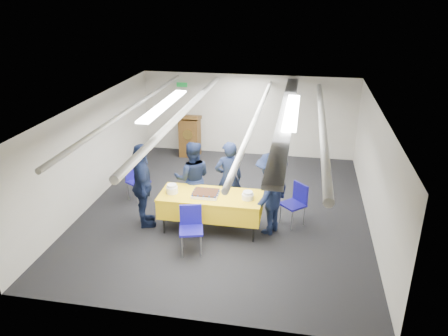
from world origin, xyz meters
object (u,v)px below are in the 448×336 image
Objects in this scene: podium at (190,135)px; chair_right at (296,200)px; serving_table at (211,204)px; sailor_d at (270,194)px; chair_near at (191,224)px; sailor_c at (143,186)px; sheet_cake at (206,194)px; chair_left at (136,177)px; sailor_a at (229,179)px; sailor_b at (192,178)px.

chair_right is (3.10, -3.41, -0.08)m from podium.
serving_table is 1.19m from sailor_d.
podium is 1.44× the size of chair_near.
sailor_c reaches higher than podium.
serving_table is 0.79m from chair_near.
chair_near reaches higher than serving_table.
chair_near is at bearing -99.44° from sheet_cake.
chair_right and chair_left have the same top height.
chair_left is 2.23m from sailor_a.
sheet_cake is 0.32× the size of sailor_b.
chair_near is 0.53× the size of sailor_a.
sailor_c is at bearing -177.63° from serving_table.
sheet_cake is 2.19m from chair_left.
chair_left is 3.25m from sailor_d.
chair_near is 1.46m from sailor_b.
sailor_c is (-0.84, -0.69, 0.07)m from sailor_b.
chair_left is (-1.75, 1.80, 0.00)m from chair_near.
serving_table is at bearing -161.16° from chair_right.
serving_table is 1.15× the size of sailor_c.
chair_near is 1.00× the size of chair_right.
sailor_d reaches higher than podium.
sailor_d is (2.51, 0.19, -0.04)m from sailor_c.
podium reaches higher than chair_near.
chair_left is 0.53× the size of sailor_a.
sheet_cake is at bearing -149.31° from serving_table.
serving_table is at bearing 117.14° from sailor_b.
chair_right is 3.09m from sailor_c.
serving_table is 2.31× the size of chair_left.
sailor_b is at bearing -78.36° from sailor_d.
sheet_cake is 0.84m from sailor_a.
sheet_cake is at bearing -71.17° from podium.
sheet_cake is 1.25m from sailor_d.
sheet_cake is 0.81m from sailor_b.
chair_near is at bearing -45.80° from chair_left.
sailor_c is at bearing -61.47° from chair_left.
sailor_c is (-3.01, -0.62, 0.34)m from chair_right.
chair_left is at bearing 134.20° from chair_near.
podium is 3.47m from sailor_b.
sailor_b reaches higher than chair_right.
serving_table is 1.60× the size of podium.
chair_left is at bearing 172.45° from chair_right.
chair_left is 0.50× the size of sailor_c.
sailor_c is (-1.16, 0.71, 0.34)m from chair_near.
sailor_c is (0.09, -4.02, 0.26)m from podium.
chair_left is (-0.50, -2.93, -0.08)m from podium.
podium is 3.67m from sailor_a.
sailor_a reaches higher than serving_table.
sailor_a is at bearing 67.69° from sheet_cake.
podium is at bearing -117.73° from sailor_d.
sailor_d is at bearing 124.56° from sailor_a.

